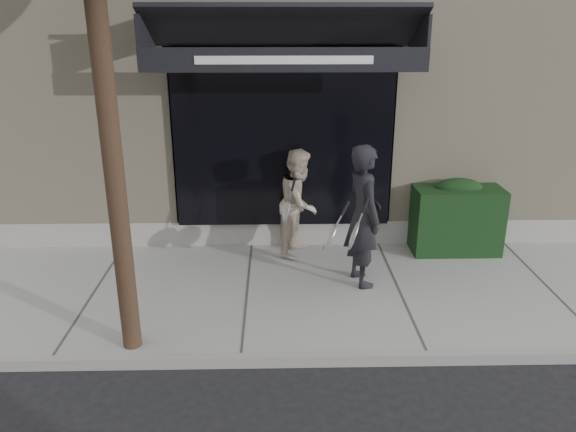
{
  "coord_description": "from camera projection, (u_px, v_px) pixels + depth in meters",
  "views": [
    {
      "loc": [
        -1.61,
        -6.65,
        3.55
      ],
      "look_at": [
        -1.45,
        0.6,
        0.92
      ],
      "focal_mm": 35.0,
      "sensor_mm": 36.0,
      "label": 1
    }
  ],
  "objects": [
    {
      "name": "ground",
      "position": [
        397.0,
        295.0,
        7.49
      ],
      "size": [
        80.0,
        80.0,
        0.0
      ],
      "primitive_type": "plane",
      "color": "black",
      "rests_on": "ground"
    },
    {
      "name": "sidewalk",
      "position": [
        398.0,
        291.0,
        7.47
      ],
      "size": [
        20.0,
        3.0,
        0.12
      ],
      "primitive_type": "cube",
      "color": "gray",
      "rests_on": "ground"
    },
    {
      "name": "curb",
      "position": [
        428.0,
        358.0,
        6.01
      ],
      "size": [
        20.0,
        0.1,
        0.14
      ],
      "primitive_type": "cube",
      "color": "gray",
      "rests_on": "ground"
    },
    {
      "name": "building_facade",
      "position": [
        355.0,
        57.0,
        11.22
      ],
      "size": [
        14.3,
        8.04,
        5.64
      ],
      "color": "#BEAF91",
      "rests_on": "ground"
    },
    {
      "name": "hedge",
      "position": [
        456.0,
        217.0,
        8.47
      ],
      "size": [
        1.3,
        0.7,
        1.14
      ],
      "color": "black",
      "rests_on": "sidewalk"
    },
    {
      "name": "pedestrian_front",
      "position": [
        363.0,
        216.0,
        7.29
      ],
      "size": [
        0.87,
        0.96,
        1.9
      ],
      "color": "black",
      "rests_on": "sidewalk"
    },
    {
      "name": "pedestrian_back",
      "position": [
        300.0,
        202.0,
        8.28
      ],
      "size": [
        0.87,
        0.96,
        1.6
      ],
      "color": "#C2B19B",
      "rests_on": "sidewalk"
    }
  ]
}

